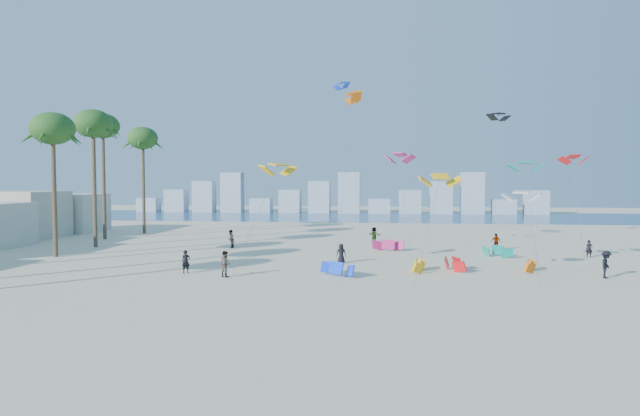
# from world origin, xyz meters

# --- Properties ---
(ground) EXTENTS (220.00, 220.00, 0.00)m
(ground) POSITION_xyz_m (0.00, 0.00, 0.00)
(ground) COLOR beige
(ground) RESTS_ON ground
(ocean) EXTENTS (220.00, 220.00, 0.00)m
(ocean) POSITION_xyz_m (0.00, 72.00, 0.01)
(ocean) COLOR navy
(ocean) RESTS_ON ground
(kitesurfer_near) EXTENTS (0.73, 0.70, 1.69)m
(kitesurfer_near) POSITION_xyz_m (-6.13, 9.30, 0.84)
(kitesurfer_near) COLOR black
(kitesurfer_near) RESTS_ON ground
(kitesurfer_mid) EXTENTS (1.13, 1.06, 1.85)m
(kitesurfer_mid) POSITION_xyz_m (-2.86, 8.20, 0.92)
(kitesurfer_mid) COLOR gray
(kitesurfer_mid) RESTS_ON ground
(kitesurfers_far) EXTENTS (33.97, 19.89, 1.92)m
(kitesurfers_far) POSITION_xyz_m (11.26, 20.54, 0.89)
(kitesurfers_far) COLOR black
(kitesurfers_far) RESTS_ON ground
(grounded_kites) EXTENTS (16.68, 16.02, 0.98)m
(grounded_kites) POSITION_xyz_m (12.03, 15.46, 0.46)
(grounded_kites) COLOR #0E3CF2
(grounded_kites) RESTS_ON ground
(flying_kites) EXTENTS (29.70, 30.77, 18.56)m
(flying_kites) POSITION_xyz_m (11.65, 20.10, 10.67)
(flying_kites) COLOR #FAB30D
(flying_kites) RESTS_ON ground
(palm_row) EXTENTS (6.81, 44.80, 14.47)m
(palm_row) POSITION_xyz_m (-22.19, 16.19, 11.28)
(palm_row) COLOR brown
(palm_row) RESTS_ON ground
(distant_skyline) EXTENTS (85.00, 3.00, 8.40)m
(distant_skyline) POSITION_xyz_m (-1.19, 82.00, 3.09)
(distant_skyline) COLOR #9EADBF
(distant_skyline) RESTS_ON ground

